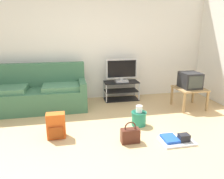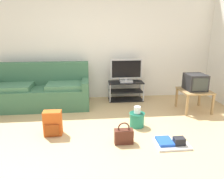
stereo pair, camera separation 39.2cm
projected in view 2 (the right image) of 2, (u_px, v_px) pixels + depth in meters
The scene contains 11 objects.
ground_plane at pixel (93, 148), 3.13m from camera, with size 9.00×9.80×0.02m, color tan.
wall_back at pixel (90, 43), 5.11m from camera, with size 9.00×0.10×2.70m, color silver.
couch at pixel (41, 91), 4.71m from camera, with size 2.10×0.82×0.96m.
tv_stand at pixel (126, 91), 5.18m from camera, with size 0.83×0.40×0.45m.
flat_tv at pixel (126, 71), 5.03m from camera, with size 0.74×0.22×0.55m.
side_table at pixel (195, 93), 4.46m from camera, with size 0.60×0.60×0.45m.
crt_tv at pixel (195, 82), 4.41m from camera, with size 0.39×0.42×0.33m.
backpack at pixel (53, 123), 3.46m from camera, with size 0.29×0.24×0.41m.
handbag at pixel (124, 136), 3.21m from camera, with size 0.28×0.13×0.34m.
cleaning_bucket at pixel (137, 118), 3.78m from camera, with size 0.27×0.27×0.37m.
floor_tray at pixel (172, 143), 3.18m from camera, with size 0.50×0.35×0.14m.
Camera 2 is at (-0.01, -2.80, 1.67)m, focal length 34.19 mm.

